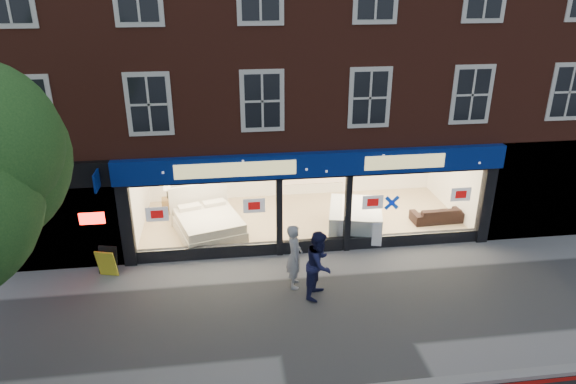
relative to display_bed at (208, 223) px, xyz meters
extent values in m
plane|color=gray|center=(3.23, -4.53, -0.48)|extent=(120.00, 120.00, 0.00)
cube|color=tan|center=(3.23, 0.72, -0.43)|extent=(11.00, 4.50, 0.10)
cube|color=#5F291D|center=(3.23, 2.47, 6.17)|extent=(19.00, 8.00, 6.70)
cube|color=navy|center=(3.23, -1.65, 2.47)|extent=(11.40, 0.28, 0.70)
cube|color=black|center=(3.23, -1.45, -0.28)|extent=(11.00, 0.18, 0.40)
cube|color=black|center=(-2.27, -1.48, 0.82)|extent=(0.35, 0.30, 2.60)
cube|color=black|center=(8.73, -1.48, 0.82)|extent=(0.35, 0.30, 2.60)
cube|color=white|center=(-0.02, -1.53, 0.97)|extent=(4.20, 0.02, 2.10)
cube|color=white|center=(6.48, -1.53, 0.97)|extent=(4.20, 0.02, 2.10)
cube|color=white|center=(3.23, -1.28, 0.67)|extent=(1.80, 0.02, 2.10)
cube|color=silver|center=(3.23, 2.97, 0.82)|extent=(11.00, 0.20, 2.60)
cube|color=#FFEAC6|center=(3.23, 0.72, 2.12)|extent=(11.00, 4.50, 0.12)
cube|color=black|center=(-4.37, -1.23, 1.17)|extent=(3.80, 0.60, 3.30)
cube|color=#FF140C|center=(-3.17, -1.58, 1.12)|extent=(0.70, 0.04, 0.35)
cube|color=black|center=(10.73, -1.33, 1.17)|extent=(4.00, 0.40, 3.30)
cube|color=beige|center=(0.04, -0.13, -0.18)|extent=(2.47, 2.70, 0.39)
cube|color=beige|center=(0.04, -0.13, 0.16)|extent=(2.37, 2.59, 0.28)
cube|color=beige|center=(-0.30, 1.01, 0.30)|extent=(1.96, 0.68, 1.35)
cube|color=beige|center=(-0.59, 0.53, 0.37)|extent=(0.80, 0.55, 0.14)
cube|color=beige|center=(0.21, 0.76, 0.37)|extent=(0.80, 0.55, 0.14)
cube|color=brown|center=(-1.41, 1.80, -0.10)|extent=(0.49, 0.49, 0.55)
cube|color=white|center=(4.83, -0.39, -0.24)|extent=(2.13, 2.46, 0.28)
cube|color=white|center=(4.83, -0.39, 0.04)|extent=(2.13, 2.46, 0.28)
cube|color=white|center=(4.83, -0.39, 0.32)|extent=(2.13, 2.46, 0.28)
imported|color=black|center=(7.83, -0.12, -0.11)|extent=(1.83, 0.77, 0.53)
cube|color=gold|center=(-2.82, -2.06, -0.05)|extent=(0.63, 0.49, 0.86)
imported|color=#A2A4A9|center=(2.38, -3.28, 0.45)|extent=(0.49, 0.71, 1.84)
imported|color=#161940|center=(2.96, -3.82, 0.47)|extent=(1.07, 1.15, 1.88)
camera|label=1|loc=(0.59, -15.27, 7.43)|focal=32.00mm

